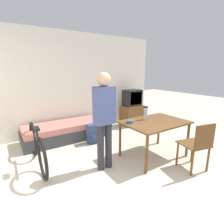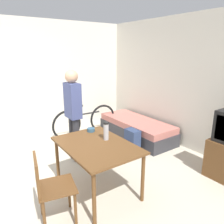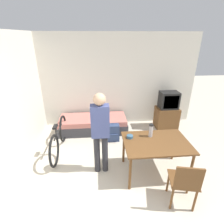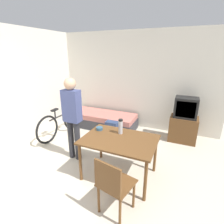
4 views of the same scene
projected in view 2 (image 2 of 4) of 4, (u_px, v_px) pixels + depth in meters
name	position (u px, v px, depth m)	size (l,w,h in m)	color
ground_plane	(10.00, 193.00, 3.19)	(20.00, 20.00, 0.00)	beige
wall_back	(173.00, 82.00, 4.72)	(5.09, 0.06, 2.70)	silver
wall_left	(60.00, 78.00, 5.40)	(0.06, 4.41, 2.70)	silver
daybed	(136.00, 128.00, 5.21)	(1.96, 0.79, 0.43)	#333338
dining_table	(97.00, 149.00, 3.09)	(1.24, 0.88, 0.74)	brown
wooden_chair	(48.00, 185.00, 2.52)	(0.51, 0.51, 0.88)	brown
bicycle	(86.00, 121.00, 5.27)	(0.09, 1.66, 0.78)	black
person_standing	(73.00, 109.00, 3.91)	(0.34, 0.23, 1.69)	#28282D
thermos_flask	(106.00, 130.00, 3.18)	(0.08, 0.08, 0.27)	#B7B7BC
mate_bowl	(91.00, 130.00, 3.54)	(0.13, 0.13, 0.05)	#335670
backpack	(132.00, 141.00, 4.45)	(0.31, 0.23, 0.47)	navy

